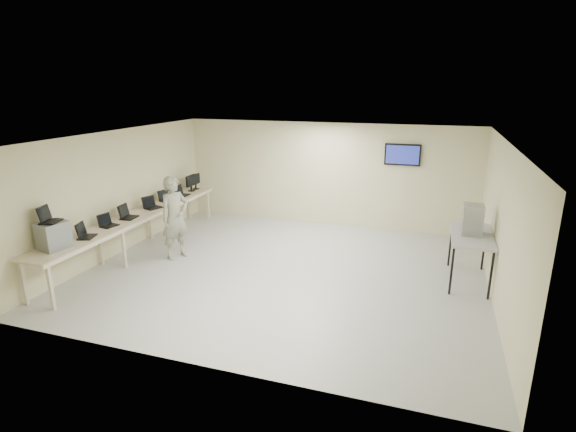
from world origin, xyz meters
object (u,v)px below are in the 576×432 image
(workbench, at_px, (137,218))
(side_table, at_px, (471,237))
(equipment_box, at_px, (53,235))
(soldier, at_px, (175,218))

(workbench, height_order, side_table, side_table)
(equipment_box, xyz_separation_m, soldier, (1.08, 2.30, -0.22))
(workbench, relative_size, equipment_box, 11.97)
(workbench, relative_size, side_table, 3.64)
(workbench, bearing_deg, equipment_box, -91.56)
(soldier, xyz_separation_m, side_table, (6.17, 0.67, -0.01))
(equipment_box, bearing_deg, side_table, 34.79)
(equipment_box, distance_m, side_table, 7.84)
(workbench, xyz_separation_m, equipment_box, (-0.06, -2.30, 0.32))
(soldier, bearing_deg, equipment_box, 179.82)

